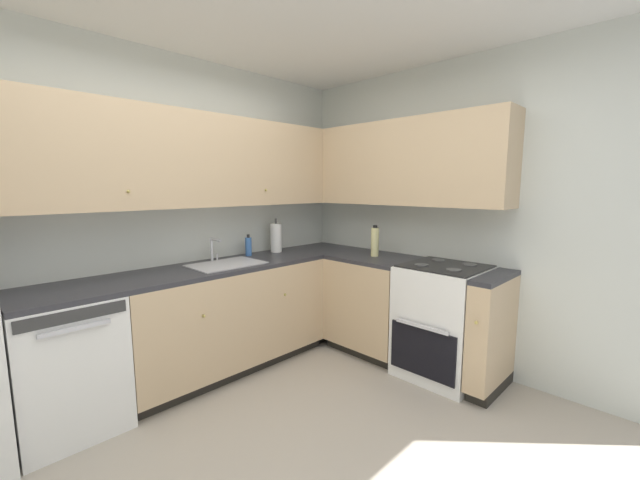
{
  "coord_description": "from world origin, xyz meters",
  "views": [
    {
      "loc": [
        -1.24,
        -1.45,
        1.55
      ],
      "look_at": [
        1.0,
        0.75,
        1.11
      ],
      "focal_mm": 21.43,
      "sensor_mm": 36.0,
      "label": 1
    }
  ],
  "objects_px": {
    "soap_bottle": "(248,246)",
    "paper_towel_roll": "(276,238)",
    "dishwasher": "(67,363)",
    "oil_bottle": "(375,242)",
    "oven_range": "(443,320)"
  },
  "relations": [
    {
      "from": "soap_bottle",
      "to": "paper_towel_roll",
      "type": "bearing_deg",
      "value": -3.65
    },
    {
      "from": "dishwasher",
      "to": "paper_towel_roll",
      "type": "height_order",
      "value": "paper_towel_roll"
    },
    {
      "from": "oil_bottle",
      "to": "oven_range",
      "type": "bearing_deg",
      "value": -88.42
    },
    {
      "from": "oven_range",
      "to": "soap_bottle",
      "type": "xyz_separation_m",
      "value": [
        -0.83,
        1.54,
        0.54
      ]
    },
    {
      "from": "oven_range",
      "to": "paper_towel_roll",
      "type": "xyz_separation_m",
      "value": [
        -0.51,
        1.52,
        0.59
      ]
    },
    {
      "from": "dishwasher",
      "to": "paper_towel_roll",
      "type": "relative_size",
      "value": 2.57
    },
    {
      "from": "soap_bottle",
      "to": "dishwasher",
      "type": "bearing_deg",
      "value": -173.27
    },
    {
      "from": "soap_bottle",
      "to": "oil_bottle",
      "type": "height_order",
      "value": "oil_bottle"
    },
    {
      "from": "oven_range",
      "to": "paper_towel_roll",
      "type": "height_order",
      "value": "paper_towel_roll"
    },
    {
      "from": "soap_bottle",
      "to": "paper_towel_roll",
      "type": "xyz_separation_m",
      "value": [
        0.31,
        -0.02,
        0.05
      ]
    },
    {
      "from": "dishwasher",
      "to": "oil_bottle",
      "type": "relative_size",
      "value": 3.05
    },
    {
      "from": "paper_towel_roll",
      "to": "soap_bottle",
      "type": "bearing_deg",
      "value": 176.35
    },
    {
      "from": "dishwasher",
      "to": "oil_bottle",
      "type": "distance_m",
      "value": 2.51
    },
    {
      "from": "soap_bottle",
      "to": "oil_bottle",
      "type": "distance_m",
      "value": 1.18
    },
    {
      "from": "dishwasher",
      "to": "paper_towel_roll",
      "type": "distance_m",
      "value": 1.95
    }
  ]
}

